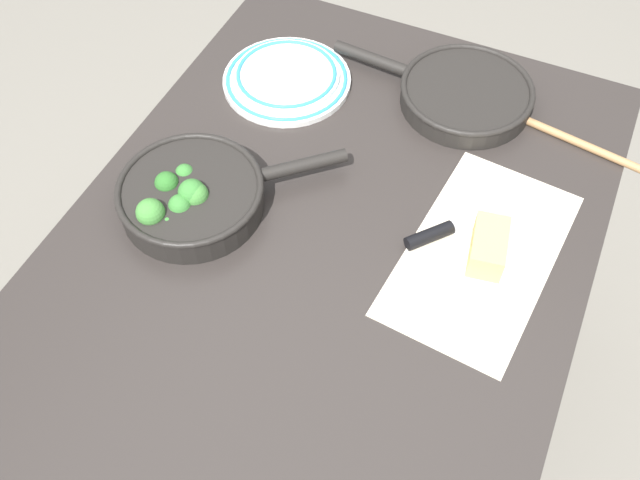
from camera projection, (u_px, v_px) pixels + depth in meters
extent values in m
plane|color=slate|center=(320.00, 418.00, 1.78)|extent=(14.00, 14.00, 0.00)
cube|color=#2D2826|center=(320.00, 252.00, 1.20)|extent=(1.22, 0.86, 0.03)
cylinder|color=#BCBCC1|center=(279.00, 129.00, 1.88)|extent=(0.05, 0.05, 0.71)
cylinder|color=#BCBCC1|center=(555.00, 221.00, 1.70)|extent=(0.05, 0.05, 0.71)
cylinder|color=black|center=(192.00, 197.00, 1.21)|extent=(0.25, 0.25, 0.05)
torus|color=black|center=(189.00, 188.00, 1.19)|extent=(0.25, 0.25, 0.01)
cylinder|color=black|center=(304.00, 165.00, 1.24)|extent=(0.12, 0.13, 0.02)
cylinder|color=#2C6823|center=(182.00, 215.00, 1.20)|extent=(0.01, 0.01, 0.02)
sphere|color=#387A33|center=(180.00, 206.00, 1.18)|extent=(0.04, 0.04, 0.04)
cylinder|color=#2C6823|center=(187.00, 182.00, 1.24)|extent=(0.01, 0.01, 0.02)
sphere|color=#387A33|center=(185.00, 174.00, 1.22)|extent=(0.03, 0.03, 0.03)
cylinder|color=#2C6823|center=(170.00, 231.00, 1.18)|extent=(0.01, 0.01, 0.02)
sphere|color=#387A33|center=(168.00, 224.00, 1.17)|extent=(0.03, 0.03, 0.03)
cylinder|color=#357027|center=(198.00, 205.00, 1.21)|extent=(0.02, 0.02, 0.02)
sphere|color=#428438|center=(195.00, 195.00, 1.18)|extent=(0.04, 0.04, 0.04)
cylinder|color=#357027|center=(154.00, 224.00, 1.18)|extent=(0.02, 0.02, 0.03)
sphere|color=#428438|center=(150.00, 213.00, 1.16)|extent=(0.05, 0.05, 0.05)
cylinder|color=#2C6823|center=(195.00, 204.00, 1.21)|extent=(0.02, 0.02, 0.03)
sphere|color=#387A33|center=(192.00, 193.00, 1.18)|extent=(0.05, 0.05, 0.05)
cylinder|color=#245B1C|center=(169.00, 193.00, 1.22)|extent=(0.01, 0.01, 0.02)
sphere|color=#2D6B28|center=(167.00, 183.00, 1.20)|extent=(0.04, 0.04, 0.04)
cube|color=#9E703D|center=(166.00, 176.00, 1.24)|extent=(0.05, 0.05, 0.03)
cube|color=#9E703D|center=(160.00, 179.00, 1.24)|extent=(0.05, 0.05, 0.03)
cube|color=#9E703D|center=(190.00, 199.00, 1.21)|extent=(0.05, 0.05, 0.03)
cube|color=olive|center=(183.00, 223.00, 1.18)|extent=(0.04, 0.04, 0.03)
cube|color=#9E703D|center=(141.00, 192.00, 1.22)|extent=(0.04, 0.04, 0.03)
cylinder|color=black|center=(466.00, 96.00, 1.37)|extent=(0.25, 0.25, 0.04)
torus|color=black|center=(468.00, 88.00, 1.35)|extent=(0.26, 0.26, 0.01)
cylinder|color=black|center=(371.00, 58.00, 1.42)|extent=(0.04, 0.16, 0.02)
cylinder|color=#DBC156|center=(466.00, 96.00, 1.37)|extent=(0.21, 0.21, 0.02)
cylinder|color=#A87A4C|center=(568.00, 138.00, 1.32)|extent=(0.07, 0.31, 0.02)
ellipsoid|color=#A87A4C|center=(480.00, 100.00, 1.38)|extent=(0.05, 0.07, 0.02)
cube|color=beige|center=(481.00, 254.00, 1.17)|extent=(0.42, 0.26, 0.00)
cube|color=silver|center=(493.00, 213.00, 1.22)|extent=(0.15, 0.13, 0.01)
cylinder|color=black|center=(429.00, 236.00, 1.18)|extent=(0.08, 0.07, 0.02)
cube|color=#EACC66|center=(488.00, 247.00, 1.15)|extent=(0.11, 0.07, 0.05)
cylinder|color=white|center=(287.00, 81.00, 1.41)|extent=(0.25, 0.25, 0.01)
torus|color=teal|center=(287.00, 78.00, 1.41)|extent=(0.24, 0.24, 0.01)
cylinder|color=white|center=(287.00, 76.00, 1.40)|extent=(0.21, 0.21, 0.01)
torus|color=teal|center=(287.00, 73.00, 1.40)|extent=(0.20, 0.20, 0.01)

